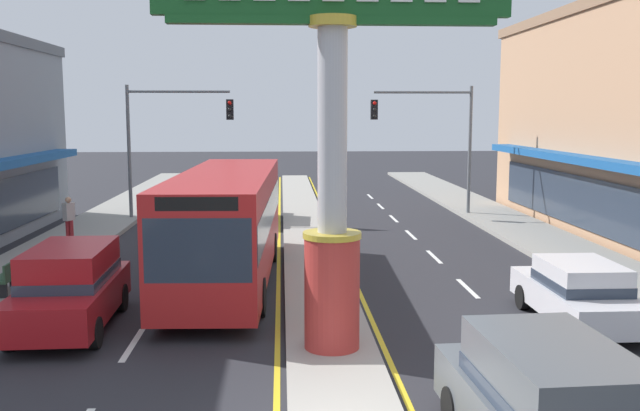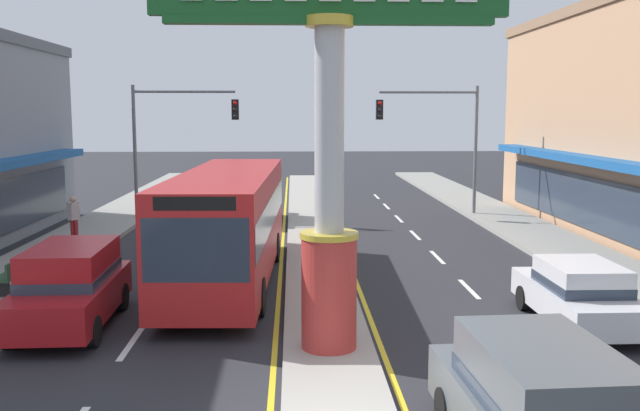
{
  "view_description": "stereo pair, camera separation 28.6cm",
  "coord_description": "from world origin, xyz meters",
  "px_view_note": "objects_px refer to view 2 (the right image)",
  "views": [
    {
      "loc": [
        -1.02,
        -9.97,
        4.96
      ],
      "look_at": [
        -0.04,
        7.77,
        2.6
      ],
      "focal_mm": 39.39,
      "sensor_mm": 36.0,
      "label": 1
    },
    {
      "loc": [
        -0.74,
        -9.99,
        4.96
      ],
      "look_at": [
        -0.04,
        7.77,
        2.6
      ],
      "focal_mm": 39.39,
      "sensor_mm": 36.0,
      "label": 2
    }
  ],
  "objects_px": {
    "suv_near_left_lane": "(252,200)",
    "street_bench": "(13,274)",
    "pedestrian_far_side": "(74,217)",
    "suv_mid_left_lane": "(540,408)",
    "suv_far_left_oncoming": "(70,285)",
    "bus_far_right_lane": "(229,220)",
    "traffic_light_left_side": "(173,128)",
    "traffic_light_right_side": "(439,128)",
    "sedan_near_right_lane": "(578,293)",
    "district_sign": "(329,146)"
  },
  "relations": [
    {
      "from": "suv_near_left_lane",
      "to": "street_bench",
      "type": "xyz_separation_m",
      "value": [
        -5.69,
        -13.03,
        -0.34
      ]
    },
    {
      "from": "suv_near_left_lane",
      "to": "pedestrian_far_side",
      "type": "bearing_deg",
      "value": -135.15
    },
    {
      "from": "suv_mid_left_lane",
      "to": "suv_far_left_oncoming",
      "type": "bearing_deg",
      "value": 140.05
    },
    {
      "from": "bus_far_right_lane",
      "to": "suv_far_left_oncoming",
      "type": "relative_size",
      "value": 2.43
    },
    {
      "from": "suv_near_left_lane",
      "to": "suv_mid_left_lane",
      "type": "relative_size",
      "value": 1.0
    },
    {
      "from": "traffic_light_left_side",
      "to": "bus_far_right_lane",
      "type": "xyz_separation_m",
      "value": [
        3.58,
        -12.14,
        -2.38
      ]
    },
    {
      "from": "traffic_light_right_side",
      "to": "street_bench",
      "type": "height_order",
      "value": "traffic_light_right_side"
    },
    {
      "from": "bus_far_right_lane",
      "to": "pedestrian_far_side",
      "type": "height_order",
      "value": "bus_far_right_lane"
    },
    {
      "from": "traffic_light_left_side",
      "to": "sedan_near_right_lane",
      "type": "distance_m",
      "value": 20.94
    },
    {
      "from": "traffic_light_left_side",
      "to": "traffic_light_right_side",
      "type": "xyz_separation_m",
      "value": [
        12.37,
        0.53,
        0.0
      ]
    },
    {
      "from": "sedan_near_right_lane",
      "to": "suv_far_left_oncoming",
      "type": "bearing_deg",
      "value": 177.94
    },
    {
      "from": "traffic_light_right_side",
      "to": "pedestrian_far_side",
      "type": "bearing_deg",
      "value": -154.16
    },
    {
      "from": "pedestrian_far_side",
      "to": "sedan_near_right_lane",
      "type": "bearing_deg",
      "value": -34.45
    },
    {
      "from": "pedestrian_far_side",
      "to": "suv_mid_left_lane",
      "type": "bearing_deg",
      "value": -55.87
    },
    {
      "from": "bus_far_right_lane",
      "to": "suv_far_left_oncoming",
      "type": "bearing_deg",
      "value": -128.21
    },
    {
      "from": "suv_far_left_oncoming",
      "to": "pedestrian_far_side",
      "type": "distance_m",
      "value": 10.04
    },
    {
      "from": "sedan_near_right_lane",
      "to": "suv_near_left_lane",
      "type": "relative_size",
      "value": 0.92
    },
    {
      "from": "traffic_light_left_side",
      "to": "suv_far_left_oncoming",
      "type": "relative_size",
      "value": 1.33
    },
    {
      "from": "traffic_light_right_side",
      "to": "street_bench",
      "type": "distance_m",
      "value": 20.55
    },
    {
      "from": "suv_near_left_lane",
      "to": "suv_far_left_oncoming",
      "type": "distance_m",
      "value": 16.09
    },
    {
      "from": "sedan_near_right_lane",
      "to": "street_bench",
      "type": "xyz_separation_m",
      "value": [
        -14.18,
        3.14,
        -0.14
      ]
    },
    {
      "from": "traffic_light_left_side",
      "to": "suv_mid_left_lane",
      "type": "height_order",
      "value": "traffic_light_left_side"
    },
    {
      "from": "district_sign",
      "to": "traffic_light_right_side",
      "type": "xyz_separation_m",
      "value": [
        6.18,
        18.94,
        -0.06
      ]
    },
    {
      "from": "traffic_light_right_side",
      "to": "street_bench",
      "type": "bearing_deg",
      "value": -135.65
    },
    {
      "from": "sedan_near_right_lane",
      "to": "suv_mid_left_lane",
      "type": "height_order",
      "value": "suv_mid_left_lane"
    },
    {
      "from": "street_bench",
      "to": "district_sign",
      "type": "bearing_deg",
      "value": -30.09
    },
    {
      "from": "bus_far_right_lane",
      "to": "street_bench",
      "type": "distance_m",
      "value": 6.0
    },
    {
      "from": "sedan_near_right_lane",
      "to": "bus_far_right_lane",
      "type": "distance_m",
      "value": 9.73
    },
    {
      "from": "traffic_light_right_side",
      "to": "suv_far_left_oncoming",
      "type": "bearing_deg",
      "value": -125.64
    },
    {
      "from": "bus_far_right_lane",
      "to": "district_sign",
      "type": "bearing_deg",
      "value": -67.5
    },
    {
      "from": "bus_far_right_lane",
      "to": "traffic_light_right_side",
      "type": "bearing_deg",
      "value": 55.26
    },
    {
      "from": "district_sign",
      "to": "street_bench",
      "type": "xyz_separation_m",
      "value": [
        -8.28,
        4.8,
        -3.65
      ]
    },
    {
      "from": "suv_far_left_oncoming",
      "to": "traffic_light_left_side",
      "type": "bearing_deg",
      "value": 90.99
    },
    {
      "from": "suv_far_left_oncoming",
      "to": "pedestrian_far_side",
      "type": "relative_size",
      "value": 2.66
    },
    {
      "from": "district_sign",
      "to": "suv_far_left_oncoming",
      "type": "bearing_deg",
      "value": 160.57
    },
    {
      "from": "traffic_light_left_side",
      "to": "sedan_near_right_lane",
      "type": "bearing_deg",
      "value": -54.2
    },
    {
      "from": "bus_far_right_lane",
      "to": "suv_near_left_lane",
      "type": "distance_m",
      "value": 11.59
    },
    {
      "from": "street_bench",
      "to": "traffic_light_right_side",
      "type": "bearing_deg",
      "value": 44.35
    },
    {
      "from": "bus_far_right_lane",
      "to": "suv_near_left_lane",
      "type": "bearing_deg",
      "value": 89.98
    },
    {
      "from": "bus_far_right_lane",
      "to": "suv_far_left_oncoming",
      "type": "xyz_separation_m",
      "value": [
        -3.3,
        -4.19,
        -0.88
      ]
    },
    {
      "from": "traffic_light_left_side",
      "to": "traffic_light_right_side",
      "type": "relative_size",
      "value": 1.0
    },
    {
      "from": "traffic_light_left_side",
      "to": "pedestrian_far_side",
      "type": "distance_m",
      "value": 7.81
    },
    {
      "from": "district_sign",
      "to": "suv_far_left_oncoming",
      "type": "relative_size",
      "value": 1.72
    },
    {
      "from": "district_sign",
      "to": "traffic_light_right_side",
      "type": "bearing_deg",
      "value": 71.92
    },
    {
      "from": "district_sign",
      "to": "pedestrian_far_side",
      "type": "bearing_deg",
      "value": 126.77
    },
    {
      "from": "traffic_light_left_side",
      "to": "suv_far_left_oncoming",
      "type": "xyz_separation_m",
      "value": [
        0.28,
        -16.33,
        -3.26
      ]
    },
    {
      "from": "district_sign",
      "to": "suv_far_left_oncoming",
      "type": "distance_m",
      "value": 7.08
    },
    {
      "from": "bus_far_right_lane",
      "to": "suv_far_left_oncoming",
      "type": "height_order",
      "value": "bus_far_right_lane"
    },
    {
      "from": "suv_far_left_oncoming",
      "to": "district_sign",
      "type": "bearing_deg",
      "value": -19.43
    },
    {
      "from": "traffic_light_right_side",
      "to": "suv_far_left_oncoming",
      "type": "height_order",
      "value": "traffic_light_right_side"
    }
  ]
}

